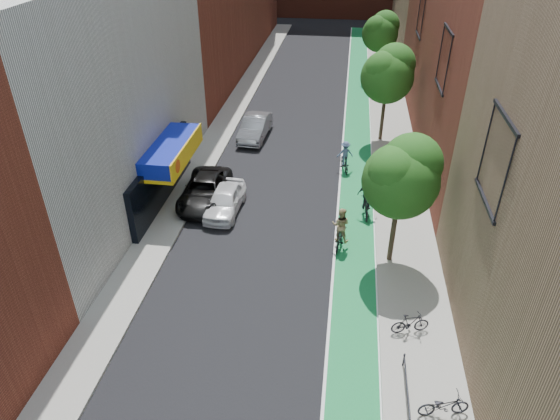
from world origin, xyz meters
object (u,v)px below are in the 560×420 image
at_px(parked_car_silver, 255,127).
at_px(parked_car_white, 225,200).
at_px(cyclist_lane_near, 340,231).
at_px(parked_car_black, 205,190).
at_px(cyclist_lane_far, 345,158).
at_px(cyclist_lane_mid, 367,202).

bearing_deg(parked_car_silver, parked_car_white, -86.02).
bearing_deg(cyclist_lane_near, parked_car_black, -14.52).
bearing_deg(parked_car_white, cyclist_lane_near, -19.19).
xyz_separation_m(cyclist_lane_near, cyclist_lane_far, (0.00, 8.28, -0.10)).
xyz_separation_m(parked_car_white, cyclist_lane_far, (6.34, 5.83, 0.13)).
distance_m(parked_car_silver, cyclist_lane_far, 7.72).
xyz_separation_m(parked_car_white, cyclist_lane_near, (6.34, -2.45, 0.22)).
xyz_separation_m(parked_car_white, parked_car_silver, (-0.15, 10.00, 0.07)).
distance_m(cyclist_lane_mid, cyclist_lane_far, 5.31).
distance_m(parked_car_white, cyclist_lane_mid, 7.70).
bearing_deg(cyclist_lane_mid, parked_car_white, 3.26).
xyz_separation_m(parked_car_silver, cyclist_lane_far, (6.49, -4.17, 0.05)).
height_order(cyclist_lane_mid, cyclist_lane_far, cyclist_lane_mid).
distance_m(parked_car_black, cyclist_lane_far, 9.17).
height_order(parked_car_white, parked_car_black, parked_car_black).
relative_size(parked_car_black, cyclist_lane_far, 2.68).
relative_size(parked_car_black, cyclist_lane_near, 2.37).
bearing_deg(cyclist_lane_mid, parked_car_silver, -51.82).
xyz_separation_m(parked_car_black, cyclist_lane_mid, (9.04, -0.16, 0.12)).
relative_size(parked_car_black, parked_car_silver, 1.09).
relative_size(parked_car_silver, cyclist_lane_near, 2.17).
distance_m(parked_car_white, parked_car_black, 1.61).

